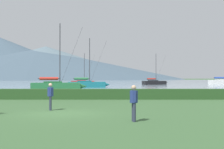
# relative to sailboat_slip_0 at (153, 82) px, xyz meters

# --- Properties ---
(ground_plane) EXTENTS (1000.00, 1000.00, 0.00)m
(ground_plane) POSITION_rel_sailboat_slip_0_xyz_m (-14.82, -68.38, -0.64)
(ground_plane) COLOR #385B33
(harbor_water) EXTENTS (320.00, 246.00, 0.00)m
(harbor_water) POSITION_rel_sailboat_slip_0_xyz_m (-14.82, 68.62, -0.63)
(harbor_water) COLOR #8499A8
(harbor_water) RESTS_ON ground_plane
(hedge_line) EXTENTS (80.00, 1.20, 0.94)m
(hedge_line) POSITION_rel_sailboat_slip_0_xyz_m (-14.82, -57.38, -0.16)
(hedge_line) COLOR #284C23
(hedge_line) RESTS_ON ground_plane
(sailboat_slip_0) EXTENTS (7.77, 4.51, 8.76)m
(sailboat_slip_0) POSITION_rel_sailboat_slip_0_xyz_m (0.00, 0.00, 0.00)
(sailboat_slip_0) COLOR black
(sailboat_slip_0) RESTS_ON harbor_water
(sailboat_slip_3) EXTENTS (7.70, 3.88, 9.12)m
(sailboat_slip_3) POSITION_rel_sailboat_slip_0_xyz_m (-20.59, 3.22, -0.01)
(sailboat_slip_3) COLOR red
(sailboat_slip_3) RESTS_ON harbor_water
(sailboat_slip_4) EXTENTS (8.58, 3.85, 9.81)m
(sailboat_slip_4) POSITION_rel_sailboat_slip_0_xyz_m (-17.00, -25.26, 0.06)
(sailboat_slip_4) COLOR #19707A
(sailboat_slip_4) RESTS_ON harbor_water
(sailboat_slip_5) EXTENTS (9.38, 4.16, 10.37)m
(sailboat_slip_5) POSITION_rel_sailboat_slip_0_xyz_m (20.82, 3.94, 0.12)
(sailboat_slip_5) COLOR white
(sailboat_slip_5) RESTS_ON harbor_water
(sailboat_slip_6) EXTENTS (8.86, 3.93, 10.50)m
(sailboat_slip_6) POSITION_rel_sailboat_slip_0_xyz_m (-20.73, -37.92, 0.08)
(sailboat_slip_6) COLOR #236B38
(sailboat_slip_6) RESTS_ON harbor_water
(person_seated_viewer) EXTENTS (0.36, 0.55, 1.65)m
(person_seated_viewer) POSITION_rel_sailboat_slip_0_xyz_m (-15.77, -66.83, 0.34)
(person_seated_viewer) COLOR #2D3347
(person_seated_viewer) RESTS_ON ground_plane
(person_standing_walker) EXTENTS (0.36, 0.56, 1.65)m
(person_standing_walker) POSITION_rel_sailboat_slip_0_xyz_m (-11.05, -71.51, 0.34)
(person_standing_walker) COLOR #2D3347
(person_standing_walker) RESTS_ON ground_plane
(distant_hill_central_peak) EXTENTS (252.75, 252.75, 39.25)m
(distant_hill_central_peak) POSITION_rel_sailboat_slip_0_xyz_m (-91.05, 273.78, 18.99)
(distant_hill_central_peak) COLOR slate
(distant_hill_central_peak) RESTS_ON ground_plane
(distant_hill_east_ridge) EXTENTS (338.19, 338.19, 35.16)m
(distant_hill_east_ridge) POSITION_rel_sailboat_slip_0_xyz_m (-99.50, 266.89, 16.95)
(distant_hill_east_ridge) COLOR #425666
(distant_hill_east_ridge) RESTS_ON ground_plane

